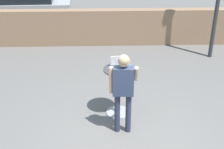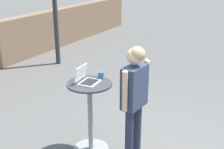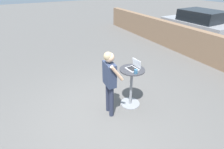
% 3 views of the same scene
% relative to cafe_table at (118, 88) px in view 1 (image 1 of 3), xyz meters
% --- Properties ---
extents(ground_plane, '(50.00, 50.00, 0.00)m').
position_rel_cafe_table_xyz_m(ground_plane, '(0.08, -0.88, -0.61)').
color(ground_plane, '#5B5956').
extents(pavement_kerb, '(16.92, 0.35, 1.19)m').
position_rel_cafe_table_xyz_m(pavement_kerb, '(0.08, 4.22, -0.02)').
color(pavement_kerb, '#84664C').
rests_on(pavement_kerb, ground_plane).
extents(cafe_table, '(0.63, 0.63, 1.07)m').
position_rel_cafe_table_xyz_m(cafe_table, '(0.00, 0.00, 0.00)').
color(cafe_table, gray).
rests_on(cafe_table, ground_plane).
extents(laptop, '(0.32, 0.30, 0.24)m').
position_rel_cafe_table_xyz_m(laptop, '(-0.00, 0.05, 0.51)').
color(laptop, silver).
rests_on(laptop, cafe_table).
extents(coffee_mug, '(0.12, 0.08, 0.10)m').
position_rel_cafe_table_xyz_m(coffee_mug, '(0.22, -0.05, 0.51)').
color(coffee_mug, '#336084').
rests_on(coffee_mug, cafe_table).
extents(standing_person, '(0.55, 0.35, 1.67)m').
position_rel_cafe_table_xyz_m(standing_person, '(0.06, -0.66, 0.45)').
color(standing_person, '#282D42').
rests_on(standing_person, ground_plane).
extents(parked_car_near_street, '(3.88, 2.13, 1.52)m').
position_rel_cafe_table_xyz_m(parked_car_near_street, '(-3.44, 6.78, 0.16)').
color(parked_car_near_street, '#9E9EA3').
rests_on(parked_car_near_street, ground_plane).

